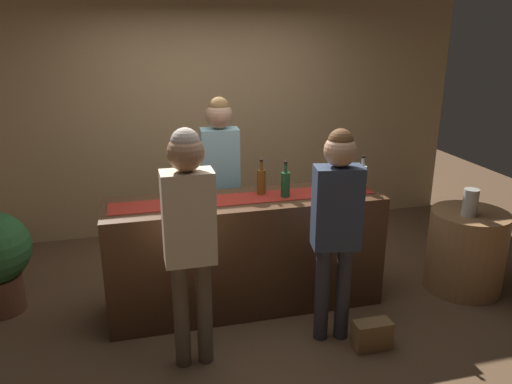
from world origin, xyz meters
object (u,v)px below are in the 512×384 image
Objects in this scene: bartender at (220,169)px; round_side_table at (466,251)px; vase_on_side_table at (470,203)px; handbag at (372,335)px; wine_bottle_green at (285,184)px; wine_glass_near_customer at (342,182)px; wine_glass_mid_counter at (189,193)px; customer_sipping at (337,216)px; customer_browsing at (189,226)px; wine_bottle_amber at (261,181)px; wine_bottle_clear at (362,177)px.

round_side_table is at bearing 163.44° from bartender.
handbag is (-1.16, -0.58, -0.75)m from vase_on_side_table.
wine_bottle_green is 0.18× the size of bartender.
wine_glass_near_customer is 1.12m from bartender.
handbag is (1.23, -0.80, -0.96)m from wine_glass_mid_counter.
bartender is at bearing 157.20° from vase_on_side_table.
wine_bottle_green is 0.64m from customer_sipping.
vase_on_side_table is 0.86× the size of handbag.
customer_sipping is 1.07m from customer_browsing.
wine_glass_near_customer is 1.39m from round_side_table.
bartender is (-0.90, 0.67, -0.01)m from wine_glass_near_customer.
bartender reaches higher than handbag.
customer_browsing reaches higher than handbag.
wine_bottle_amber is 0.18× the size of customer_browsing.
wine_glass_near_customer is (-0.21, -0.06, -0.01)m from wine_bottle_clear.
wine_bottle_amber is 0.67m from wine_glass_near_customer.
wine_bottle_amber is at bearing 11.26° from wine_glass_mid_counter.
round_side_table is 0.50m from vase_on_side_table.
wine_bottle_green is 0.75m from bartender.
wine_glass_mid_counter is at bearing -179.25° from wine_bottle_clear.
wine_bottle_clear reaches higher than handbag.
vase_on_side_table is at bearing -11.02° from wine_bottle_amber.
customer_sipping is 6.84× the size of vase_on_side_table.
bartender is 2.33× the size of round_side_table.
wine_bottle_amber is 0.41× the size of round_side_table.
customer_sipping is (0.62, -1.22, -0.06)m from bartender.
customer_browsing reaches higher than wine_glass_near_customer.
wine_bottle_amber is 2.00m from round_side_table.
bartender reaches higher than wine_bottle_green.
wine_bottle_amber is at bearing 47.33° from customer_browsing.
wine_bottle_clear is 0.79m from customer_sipping.
round_side_table is 1.41m from handbag.
wine_bottle_green is at bearing 174.25° from round_side_table.
customer_sipping is at bearing -71.78° from wine_bottle_green.
handbag is (0.25, -0.21, -0.90)m from customer_sipping.
wine_glass_near_customer is 1.16m from vase_on_side_table.
customer_browsing is at bearing -157.02° from wine_bottle_clear.
wine_bottle_amber is at bearing 145.87° from wine_bottle_green.
bartender is at bearing 124.19° from wine_bottle_green.
wine_glass_near_customer reaches higher than vase_on_side_table.
wine_bottle_amber is 0.18× the size of customer_sipping.
wine_bottle_amber is at bearing 168.98° from vase_on_side_table.
wine_glass_mid_counter is 0.64m from customer_browsing.
handbag is at bearing -7.44° from customer_browsing.
wine_bottle_green is at bearing 0.37° from wine_glass_mid_counter.
bartender is at bearing 121.22° from handbag.
vase_on_side_table is at bearing -5.35° from wine_glass_mid_counter.
customer_sipping is (0.37, -0.72, -0.07)m from wine_bottle_amber.
wine_glass_mid_counter is 0.08× the size of bartender.
vase_on_side_table is (-0.07, -0.06, 0.49)m from round_side_table.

